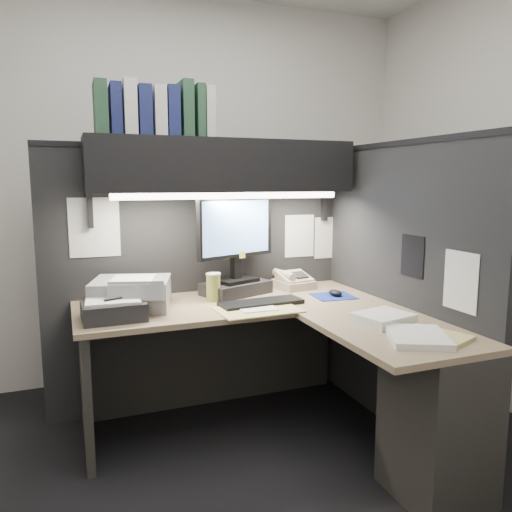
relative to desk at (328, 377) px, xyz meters
name	(u,v)px	position (x,y,z in m)	size (l,w,h in m)	color
floor	(248,477)	(-0.43, 0.00, -0.44)	(3.50, 3.50, 0.00)	black
wall_back	(175,190)	(-0.43, 1.50, 0.91)	(3.50, 0.04, 2.70)	silver
partition_back	(201,279)	(-0.40, 0.93, 0.36)	(1.90, 0.06, 1.60)	black
partition_right	(400,291)	(0.55, 0.18, 0.36)	(0.06, 1.50, 1.60)	black
desk	(328,377)	(0.00, 0.00, 0.00)	(1.70, 1.53, 0.73)	#92775D
overhead_shelf	(223,166)	(-0.30, 0.75, 1.06)	(1.55, 0.34, 0.30)	black
task_light_tube	(231,196)	(-0.30, 0.61, 0.89)	(0.04, 0.04, 1.32)	white
monitor	(236,256)	(-0.23, 0.73, 0.52)	(0.52, 0.36, 0.59)	black
keyboard	(261,303)	(-0.19, 0.43, 0.30)	(0.47, 0.16, 0.02)	black
mousepad	(333,296)	(0.29, 0.46, 0.29)	(0.24, 0.21, 0.00)	navy
mouse	(335,293)	(0.30, 0.46, 0.31)	(0.06, 0.10, 0.04)	black
telephone	(294,282)	(0.17, 0.76, 0.33)	(0.21, 0.22, 0.09)	#BFAC93
coffee_cup	(213,288)	(-0.40, 0.63, 0.36)	(0.08, 0.08, 0.15)	gold
printer	(132,294)	(-0.87, 0.61, 0.37)	(0.40, 0.34, 0.16)	gray
notebook_stack	(113,310)	(-0.98, 0.43, 0.33)	(0.30, 0.25, 0.09)	black
open_folder	(258,310)	(-0.25, 0.32, 0.29)	(0.43, 0.28, 0.01)	#CABB71
paper_stack_a	(383,318)	(0.23, -0.12, 0.31)	(0.25, 0.21, 0.05)	white
paper_stack_b	(418,337)	(0.21, -0.39, 0.30)	(0.24, 0.30, 0.03)	white
manila_stack	(433,336)	(0.30, -0.39, 0.30)	(0.22, 0.29, 0.02)	#CABB71
binder_row	(155,111)	(-0.69, 0.75, 1.35)	(0.64, 0.24, 0.31)	#22452F
pinned_papers	(282,243)	(0.00, 0.56, 0.61)	(1.76, 1.31, 0.51)	white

